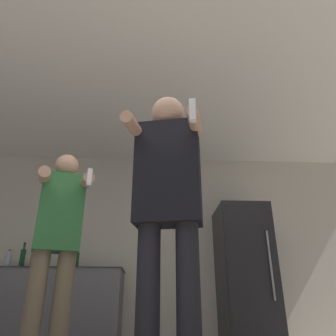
# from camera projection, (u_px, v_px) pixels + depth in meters

# --- Properties ---
(wall_back) EXTENTS (7.00, 0.06, 2.55)m
(wall_back) POSITION_uv_depth(u_px,v_px,m) (141.00, 245.00, 4.44)
(wall_back) COLOR beige
(wall_back) RESTS_ON ground_plane
(ceiling_slab) EXTENTS (7.00, 3.66, 0.05)m
(ceiling_slab) POSITION_uv_depth(u_px,v_px,m) (141.00, 94.00, 3.51)
(ceiling_slab) COLOR silver
(ceiling_slab) RESTS_ON wall_back
(refrigerator) EXTENTS (0.61, 0.75, 1.68)m
(refrigerator) POSITION_uv_depth(u_px,v_px,m) (245.00, 276.00, 3.96)
(refrigerator) COLOR #262628
(refrigerator) RESTS_ON ground_plane
(counter) EXTENTS (1.63, 0.58, 0.91)m
(counter) POSITION_uv_depth(u_px,v_px,m) (51.00, 310.00, 3.78)
(counter) COLOR slate
(counter) RESTS_ON ground_plane
(bottle_tall_gin) EXTENTS (0.08, 0.08, 0.26)m
(bottle_tall_gin) POSITION_uv_depth(u_px,v_px,m) (34.00, 261.00, 4.02)
(bottle_tall_gin) COLOR #563314
(bottle_tall_gin) RESTS_ON counter
(bottle_short_whiskey) EXTENTS (0.07, 0.07, 0.24)m
(bottle_short_whiskey) POSITION_uv_depth(u_px,v_px,m) (8.00, 261.00, 4.01)
(bottle_short_whiskey) COLOR silver
(bottle_short_whiskey) RESTS_ON counter
(bottle_clear_vodka) EXTENTS (0.08, 0.08, 0.28)m
(bottle_clear_vodka) POSITION_uv_depth(u_px,v_px,m) (76.00, 261.00, 4.04)
(bottle_clear_vodka) COLOR #194723
(bottle_clear_vodka) RESTS_ON counter
(bottle_dark_rum) EXTENTS (0.06, 0.06, 0.33)m
(bottle_dark_rum) POSITION_uv_depth(u_px,v_px,m) (22.00, 258.00, 4.03)
(bottle_dark_rum) COLOR #194723
(bottle_dark_rum) RESTS_ON counter
(person_woman_foreground) EXTENTS (0.52, 0.53, 1.80)m
(person_woman_foreground) POSITION_uv_depth(u_px,v_px,m) (168.00, 201.00, 2.00)
(person_woman_foreground) COLOR black
(person_woman_foreground) RESTS_ON ground_plane
(person_man_side) EXTENTS (0.51, 0.52, 1.71)m
(person_man_side) POSITION_uv_depth(u_px,v_px,m) (57.00, 239.00, 2.61)
(person_man_side) COLOR #75664C
(person_man_side) RESTS_ON ground_plane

